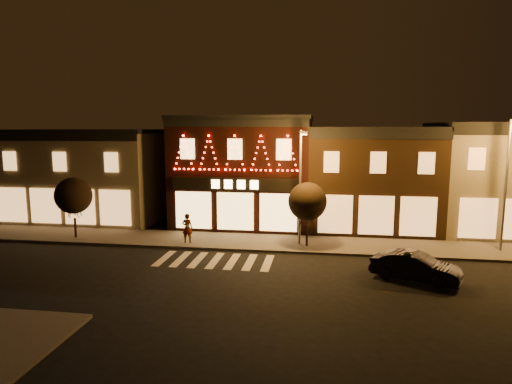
# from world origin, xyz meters

# --- Properties ---
(ground) EXTENTS (120.00, 120.00, 0.00)m
(ground) POSITION_xyz_m (0.00, 0.00, 0.00)
(ground) COLOR black
(ground) RESTS_ON ground
(sidewalk_far) EXTENTS (44.00, 4.00, 0.15)m
(sidewalk_far) POSITION_xyz_m (2.00, 8.00, 0.07)
(sidewalk_far) COLOR #47423D
(sidewalk_far) RESTS_ON ground
(building_left) EXTENTS (12.20, 8.28, 7.30)m
(building_left) POSITION_xyz_m (-13.00, 13.99, 3.66)
(building_left) COLOR #6A604C
(building_left) RESTS_ON ground
(building_pulp) EXTENTS (10.20, 8.34, 8.30)m
(building_pulp) POSITION_xyz_m (0.00, 13.98, 4.16)
(building_pulp) COLOR black
(building_pulp) RESTS_ON ground
(building_right_a) EXTENTS (9.20, 8.28, 7.50)m
(building_right_a) POSITION_xyz_m (9.50, 13.99, 3.76)
(building_right_a) COLOR #372313
(building_right_a) RESTS_ON ground
(building_right_b) EXTENTS (9.20, 8.28, 7.80)m
(building_right_b) POSITION_xyz_m (18.50, 13.99, 3.91)
(building_right_b) COLOR #6A604C
(building_right_b) RESTS_ON ground
(streetlamp_mid) EXTENTS (0.55, 1.64, 7.15)m
(streetlamp_mid) POSITION_xyz_m (4.60, 7.62, 4.35)
(streetlamp_mid) COLOR #59595E
(streetlamp_mid) RESTS_ON sidewalk_far
(streetlamp_right) EXTENTS (0.49, 1.78, 7.79)m
(streetlamp_right) POSITION_xyz_m (16.62, 7.88, 4.72)
(streetlamp_right) COLOR #59595E
(streetlamp_right) RESTS_ON sidewalk_far
(tree_left) EXTENTS (2.41, 2.41, 4.04)m
(tree_left) POSITION_xyz_m (-10.39, 7.20, 2.98)
(tree_left) COLOR black
(tree_left) RESTS_ON sidewalk_far
(tree_right) EXTENTS (2.38, 2.38, 3.98)m
(tree_right) POSITION_xyz_m (5.04, 7.45, 2.94)
(tree_right) COLOR black
(tree_right) RESTS_ON sidewalk_far
(dark_sedan) EXTENTS (4.44, 3.05, 1.39)m
(dark_sedan) POSITION_xyz_m (10.52, 2.34, 0.69)
(dark_sedan) COLOR black
(dark_sedan) RESTS_ON ground
(pedestrian) EXTENTS (0.69, 0.45, 1.89)m
(pedestrian) POSITION_xyz_m (-2.55, 7.04, 1.09)
(pedestrian) COLOR gray
(pedestrian) RESTS_ON sidewalk_far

